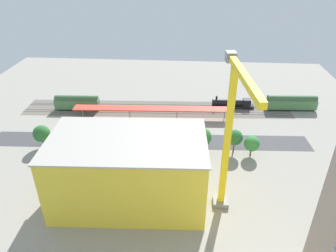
{
  "coord_description": "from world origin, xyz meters",
  "views": [
    {
      "loc": [
        -12.05,
        87.3,
        53.4
      ],
      "look_at": [
        -5.84,
        2.97,
        5.79
      ],
      "focal_mm": 33.54,
      "sensor_mm": 36.0,
      "label": 1
    }
  ],
  "objects_px": {
    "freight_coach_far": "(77,102)",
    "parked_car_1": "(178,134)",
    "box_truck_1": "(127,155)",
    "street_tree_3": "(202,137)",
    "parked_car_2": "(155,134)",
    "street_tree_0": "(252,144)",
    "parked_car_3": "(137,133)",
    "parked_car_4": "(118,133)",
    "construction_building": "(129,171)",
    "street_tree_1": "(235,138)",
    "street_tree_2": "(42,134)",
    "tower_crane": "(230,132)",
    "parked_car_0": "(195,135)",
    "box_truck_2": "(91,151)",
    "box_truck_0": "(91,155)",
    "traffic_light": "(93,120)",
    "platform_canopy_near": "(153,109)",
    "parked_car_7": "(62,130)",
    "parked_car_5": "(98,132)",
    "parked_car_6": "(82,131)",
    "locomotive": "(233,104)",
    "passenger_coach": "(291,102)"
  },
  "relations": [
    {
      "from": "freight_coach_far",
      "to": "parked_car_1",
      "type": "xyz_separation_m",
      "value": [
        -39.11,
        17.04,
        -2.23
      ]
    },
    {
      "from": "box_truck_1",
      "to": "street_tree_3",
      "type": "relative_size",
      "value": 1.28
    },
    {
      "from": "parked_car_2",
      "to": "street_tree_0",
      "type": "relative_size",
      "value": 0.75
    },
    {
      "from": "parked_car_3",
      "to": "parked_car_4",
      "type": "xyz_separation_m",
      "value": [
        6.21,
        0.24,
        -0.08
      ]
    },
    {
      "from": "parked_car_4",
      "to": "construction_building",
      "type": "relative_size",
      "value": 0.12
    },
    {
      "from": "street_tree_1",
      "to": "street_tree_2",
      "type": "xyz_separation_m",
      "value": [
        58.14,
        1.06,
        -0.57
      ]
    },
    {
      "from": "parked_car_2",
      "to": "tower_crane",
      "type": "xyz_separation_m",
      "value": [
        -19.16,
        31.4,
        20.04
      ]
    },
    {
      "from": "parked_car_0",
      "to": "box_truck_2",
      "type": "distance_m",
      "value": 33.36
    },
    {
      "from": "parked_car_3",
      "to": "box_truck_1",
      "type": "bearing_deg",
      "value": 87.11
    },
    {
      "from": "parked_car_4",
      "to": "box_truck_0",
      "type": "xyz_separation_m",
      "value": [
        4.72,
        14.54,
        0.88
      ]
    },
    {
      "from": "parked_car_1",
      "to": "construction_building",
      "type": "bearing_deg",
      "value": 71.03
    },
    {
      "from": "box_truck_2",
      "to": "street_tree_3",
      "type": "xyz_separation_m",
      "value": [
        -32.39,
        -5.12,
        3.14
      ]
    },
    {
      "from": "box_truck_2",
      "to": "street_tree_2",
      "type": "xyz_separation_m",
      "value": [
        16.14,
        -3.88,
        2.97
      ]
    },
    {
      "from": "box_truck_2",
      "to": "traffic_light",
      "type": "distance_m",
      "value": 15.07
    },
    {
      "from": "platform_canopy_near",
      "to": "box_truck_0",
      "type": "height_order",
      "value": "platform_canopy_near"
    },
    {
      "from": "parked_car_7",
      "to": "street_tree_2",
      "type": "height_order",
      "value": "street_tree_2"
    },
    {
      "from": "parked_car_3",
      "to": "tower_crane",
      "type": "height_order",
      "value": "tower_crane"
    },
    {
      "from": "parked_car_4",
      "to": "parked_car_5",
      "type": "relative_size",
      "value": 1.0
    },
    {
      "from": "platform_canopy_near",
      "to": "parked_car_4",
      "type": "bearing_deg",
      "value": 51.08
    },
    {
      "from": "parked_car_5",
      "to": "box_truck_1",
      "type": "bearing_deg",
      "value": 130.87
    },
    {
      "from": "parked_car_6",
      "to": "box_truck_0",
      "type": "bearing_deg",
      "value": 116.74
    },
    {
      "from": "parked_car_2",
      "to": "parked_car_4",
      "type": "distance_m",
      "value": 12.3
    },
    {
      "from": "parked_car_3",
      "to": "traffic_light",
      "type": "bearing_deg",
      "value": -5.94
    },
    {
      "from": "parked_car_3",
      "to": "street_tree_0",
      "type": "relative_size",
      "value": 0.75
    },
    {
      "from": "parked_car_7",
      "to": "tower_crane",
      "type": "height_order",
      "value": "tower_crane"
    },
    {
      "from": "parked_car_5",
      "to": "tower_crane",
      "type": "relative_size",
      "value": 0.12
    },
    {
      "from": "locomotive",
      "to": "traffic_light",
      "type": "bearing_deg",
      "value": 23.87
    },
    {
      "from": "street_tree_1",
      "to": "traffic_light",
      "type": "relative_size",
      "value": 1.19
    },
    {
      "from": "parked_car_6",
      "to": "parked_car_7",
      "type": "relative_size",
      "value": 0.87
    },
    {
      "from": "parked_car_2",
      "to": "parked_car_3",
      "type": "xyz_separation_m",
      "value": [
        6.09,
        -0.42,
        0.03
      ]
    },
    {
      "from": "locomotive",
      "to": "freight_coach_far",
      "type": "xyz_separation_m",
      "value": [
        59.39,
        5.89,
        1.27
      ]
    },
    {
      "from": "passenger_coach",
      "to": "street_tree_0",
      "type": "distance_m",
      "value": 37.8
    },
    {
      "from": "box_truck_0",
      "to": "box_truck_1",
      "type": "distance_m",
      "value": 10.23
    },
    {
      "from": "parked_car_2",
      "to": "parked_car_7",
      "type": "distance_m",
      "value": 31.47
    },
    {
      "from": "passenger_coach",
      "to": "parked_car_0",
      "type": "height_order",
      "value": "passenger_coach"
    },
    {
      "from": "street_tree_0",
      "to": "traffic_light",
      "type": "bearing_deg",
      "value": -12.03
    },
    {
      "from": "parked_car_5",
      "to": "street_tree_0",
      "type": "relative_size",
      "value": 0.67
    },
    {
      "from": "freight_coach_far",
      "to": "construction_building",
      "type": "height_order",
      "value": "construction_building"
    },
    {
      "from": "parked_car_3",
      "to": "street_tree_0",
      "type": "xyz_separation_m",
      "value": [
        -35.43,
        9.15,
        3.31
      ]
    },
    {
      "from": "street_tree_0",
      "to": "street_tree_1",
      "type": "distance_m",
      "value": 5.2
    },
    {
      "from": "construction_building",
      "to": "parked_car_5",
      "type": "bearing_deg",
      "value": -64.01
    },
    {
      "from": "parked_car_2",
      "to": "traffic_light",
      "type": "height_order",
      "value": "traffic_light"
    },
    {
      "from": "parked_car_0",
      "to": "parked_car_1",
      "type": "xyz_separation_m",
      "value": [
        5.56,
        0.34,
        0.02
      ]
    },
    {
      "from": "passenger_coach",
      "to": "parked_car_4",
      "type": "height_order",
      "value": "passenger_coach"
    },
    {
      "from": "parked_car_4",
      "to": "parked_car_7",
      "type": "height_order",
      "value": "parked_car_7"
    },
    {
      "from": "locomotive",
      "to": "parked_car_4",
      "type": "height_order",
      "value": "locomotive"
    },
    {
      "from": "passenger_coach",
      "to": "parked_car_4",
      "type": "xyz_separation_m",
      "value": [
        61.51,
        23.23,
        -2.35
      ]
    },
    {
      "from": "street_tree_1",
      "to": "street_tree_2",
      "type": "height_order",
      "value": "street_tree_1"
    },
    {
      "from": "box_truck_2",
      "to": "construction_building",
      "type": "bearing_deg",
      "value": 131.03
    },
    {
      "from": "platform_canopy_near",
      "to": "construction_building",
      "type": "bearing_deg",
      "value": 89.01
    }
  ]
}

